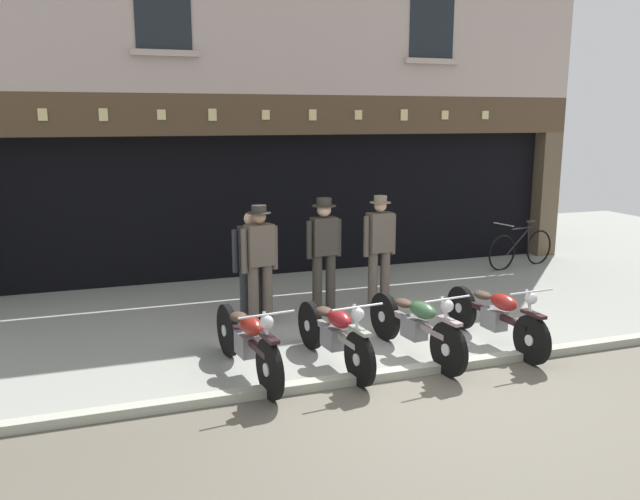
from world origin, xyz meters
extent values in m
cube|color=gray|center=(0.00, 5.00, -0.04)|extent=(23.87, 10.00, 0.08)
cube|color=#A2A493|center=(0.00, 0.08, 0.01)|extent=(23.87, 0.16, 0.18)
cube|color=black|center=(0.00, 7.30, 1.30)|extent=(10.92, 4.00, 2.60)
cube|color=brown|center=(5.72, 5.18, 1.30)|extent=(0.44, 0.36, 2.60)
cube|color=black|center=(0.00, 5.55, 1.43)|extent=(10.45, 0.03, 2.18)
cube|color=#4C3825|center=(0.00, 5.12, 2.95)|extent=(11.87, 0.24, 0.70)
cube|color=#DBC684|center=(-4.02, 4.99, 2.95)|extent=(0.14, 0.03, 0.19)
cube|color=#DBC684|center=(-3.12, 4.99, 2.95)|extent=(0.14, 0.03, 0.20)
cube|color=#DBC684|center=(-2.20, 4.99, 2.95)|extent=(0.14, 0.03, 0.17)
cube|color=#DBC684|center=(-1.36, 4.99, 2.95)|extent=(0.14, 0.03, 0.20)
cube|color=#DBC684|center=(-0.43, 4.99, 2.95)|extent=(0.14, 0.03, 0.17)
cube|color=#DBC684|center=(0.44, 4.99, 2.95)|extent=(0.14, 0.03, 0.19)
cube|color=#DBC684|center=(1.32, 4.99, 2.95)|extent=(0.14, 0.03, 0.17)
cube|color=#DBC684|center=(2.25, 4.99, 2.95)|extent=(0.14, 0.03, 0.21)
cube|color=#DBC684|center=(3.12, 4.99, 2.95)|extent=(0.14, 0.03, 0.17)
cube|color=#DBC684|center=(4.01, 4.99, 2.95)|extent=(0.14, 0.03, 0.16)
cube|color=#B5A198|center=(0.00, 5.20, 4.63)|extent=(11.87, 0.40, 2.67)
cube|color=black|center=(-2.10, 4.99, 4.63)|extent=(0.90, 0.02, 1.30)
cube|color=#B5A198|center=(-2.10, 4.95, 3.93)|extent=(1.10, 0.12, 0.10)
cube|color=black|center=(2.77, 4.99, 4.63)|extent=(0.90, 0.02, 1.30)
cube|color=#B5A198|center=(2.77, 4.95, 3.93)|extent=(1.10, 0.12, 0.10)
cylinder|color=black|center=(-1.71, 0.00, 0.33)|extent=(0.15, 0.66, 0.65)
cylinder|color=silver|center=(-1.71, 0.00, 0.33)|extent=(0.12, 0.15, 0.14)
cylinder|color=black|center=(-1.88, 1.39, 0.33)|extent=(0.16, 0.66, 0.65)
cylinder|color=silver|center=(-1.88, 1.39, 0.33)|extent=(0.13, 0.16, 0.14)
cube|color=black|center=(-1.79, 0.70, 0.45)|extent=(0.23, 1.29, 0.07)
cube|color=slate|center=(-1.79, 0.70, 0.38)|extent=(0.24, 0.34, 0.26)
ellipsoid|color=maroon|center=(-1.77, 0.53, 0.65)|extent=(0.27, 0.48, 0.20)
ellipsoid|color=#38281E|center=(-1.82, 0.95, 0.63)|extent=(0.24, 0.32, 0.10)
cube|color=black|center=(-1.71, 0.00, 0.67)|extent=(0.14, 0.37, 0.04)
sphere|color=silver|center=(-1.71, 0.06, 0.83)|extent=(0.15, 0.15, 0.15)
cylinder|color=silver|center=(-1.71, 0.06, 0.91)|extent=(0.62, 0.10, 0.02)
cylinder|color=silver|center=(-1.71, 0.04, 0.62)|extent=(0.06, 0.24, 0.62)
cylinder|color=black|center=(-0.69, 0.00, 0.31)|extent=(0.14, 0.62, 0.62)
cylinder|color=silver|center=(-0.69, 0.00, 0.31)|extent=(0.11, 0.15, 0.14)
cylinder|color=black|center=(-0.83, 1.29, 0.31)|extent=(0.15, 0.62, 0.62)
cylinder|color=silver|center=(-0.83, 1.29, 0.31)|extent=(0.12, 0.15, 0.14)
cube|color=gray|center=(-0.76, 0.65, 0.43)|extent=(0.20, 1.20, 0.07)
cube|color=slate|center=(-0.76, 0.65, 0.36)|extent=(0.23, 0.34, 0.26)
ellipsoid|color=maroon|center=(-0.74, 0.49, 0.63)|extent=(0.27, 0.48, 0.20)
ellipsoid|color=#38281E|center=(-0.78, 0.88, 0.61)|extent=(0.23, 0.32, 0.10)
cube|color=gray|center=(-0.69, 0.00, 0.64)|extent=(0.14, 0.37, 0.04)
sphere|color=silver|center=(-0.69, 0.06, 0.81)|extent=(0.15, 0.15, 0.15)
cylinder|color=silver|center=(-0.69, 0.06, 0.89)|extent=(0.62, 0.09, 0.02)
cylinder|color=silver|center=(-0.69, 0.04, 0.60)|extent=(0.06, 0.25, 0.62)
cylinder|color=black|center=(0.38, -0.07, 0.32)|extent=(0.15, 0.64, 0.64)
cylinder|color=silver|center=(0.38, -0.07, 0.32)|extent=(0.12, 0.15, 0.14)
cylinder|color=black|center=(0.21, 1.30, 0.32)|extent=(0.16, 0.64, 0.64)
cylinder|color=silver|center=(0.21, 1.30, 0.32)|extent=(0.13, 0.15, 0.14)
cube|color=gray|center=(0.30, 0.61, 0.44)|extent=(0.22, 1.27, 0.07)
cube|color=slate|center=(0.30, 0.61, 0.37)|extent=(0.24, 0.34, 0.26)
ellipsoid|color=#325334|center=(0.32, 0.45, 0.64)|extent=(0.27, 0.48, 0.20)
ellipsoid|color=#38281E|center=(0.27, 0.86, 0.62)|extent=(0.23, 0.32, 0.10)
cube|color=gray|center=(0.38, -0.07, 0.66)|extent=(0.14, 0.37, 0.04)
sphere|color=silver|center=(0.37, -0.01, 0.82)|extent=(0.15, 0.15, 0.15)
cylinder|color=silver|center=(0.37, -0.01, 0.90)|extent=(0.62, 0.10, 0.02)
cylinder|color=silver|center=(0.37, -0.03, 0.61)|extent=(0.07, 0.28, 0.61)
cylinder|color=black|center=(1.50, -0.08, 0.30)|extent=(0.11, 0.61, 0.60)
cylinder|color=silver|center=(1.50, -0.08, 0.30)|extent=(0.11, 0.14, 0.13)
cylinder|color=black|center=(1.42, 1.36, 0.30)|extent=(0.12, 0.61, 0.60)
cylinder|color=silver|center=(1.42, 1.36, 0.30)|extent=(0.12, 0.14, 0.13)
cube|color=black|center=(1.46, 0.64, 0.42)|extent=(0.15, 1.33, 0.07)
cube|color=slate|center=(1.46, 0.64, 0.35)|extent=(0.22, 0.33, 0.26)
ellipsoid|color=maroon|center=(1.47, 0.47, 0.62)|extent=(0.25, 0.47, 0.20)
ellipsoid|color=#38281E|center=(1.44, 0.90, 0.60)|extent=(0.22, 0.31, 0.10)
cube|color=black|center=(1.50, -0.08, 0.62)|extent=(0.12, 0.37, 0.04)
sphere|color=silver|center=(1.50, -0.02, 0.80)|extent=(0.15, 0.15, 0.15)
cylinder|color=silver|center=(1.50, -0.02, 0.88)|extent=(0.62, 0.06, 0.02)
cylinder|color=silver|center=(1.50, -0.04, 0.59)|extent=(0.05, 0.26, 0.61)
cylinder|color=brown|center=(-1.09, 2.46, 0.45)|extent=(0.15, 0.15, 0.89)
cylinder|color=brown|center=(-1.31, 2.41, 0.45)|extent=(0.15, 0.15, 0.89)
cube|color=brown|center=(-1.20, 2.43, 1.16)|extent=(0.42, 0.30, 0.58)
cube|color=silver|center=(-1.22, 2.55, 1.23)|extent=(0.14, 0.05, 0.32)
cube|color=#47234C|center=(-1.23, 2.56, 1.22)|extent=(0.05, 0.02, 0.30)
cylinder|color=brown|center=(-0.97, 2.48, 1.10)|extent=(0.09, 0.09, 0.62)
cylinder|color=brown|center=(-1.43, 2.39, 1.10)|extent=(0.09, 0.09, 0.62)
sphere|color=#9E7A5B|center=(-1.20, 2.43, 1.56)|extent=(0.20, 0.20, 0.20)
cylinder|color=#332D28|center=(-1.20, 2.43, 1.62)|extent=(0.33, 0.33, 0.01)
cylinder|color=#332D28|center=(-1.20, 2.43, 1.67)|extent=(0.21, 0.21, 0.11)
cylinder|color=#38332D|center=(-0.03, 2.75, 0.45)|extent=(0.15, 0.15, 0.91)
cylinder|color=#38332D|center=(-0.25, 2.73, 0.45)|extent=(0.15, 0.15, 0.91)
cube|color=#38332D|center=(-0.14, 2.74, 1.17)|extent=(0.39, 0.25, 0.56)
cube|color=silver|center=(-0.15, 2.86, 1.24)|extent=(0.14, 0.03, 0.32)
cube|color=black|center=(-0.15, 2.87, 1.23)|extent=(0.05, 0.02, 0.29)
cylinder|color=#38332D|center=(0.10, 2.76, 1.13)|extent=(0.09, 0.09, 0.56)
cylinder|color=#38332D|center=(-0.37, 2.72, 1.13)|extent=(0.09, 0.09, 0.56)
sphere|color=beige|center=(-0.14, 2.74, 1.57)|extent=(0.21, 0.21, 0.21)
cylinder|color=#332D28|center=(-0.14, 2.74, 1.63)|extent=(0.36, 0.36, 0.01)
cylinder|color=#332D28|center=(-0.14, 2.74, 1.68)|extent=(0.22, 0.22, 0.12)
cylinder|color=brown|center=(0.88, 2.74, 0.45)|extent=(0.15, 0.15, 0.89)
cylinder|color=brown|center=(0.66, 2.72, 0.45)|extent=(0.15, 0.15, 0.89)
cube|color=brown|center=(0.77, 2.73, 1.18)|extent=(0.40, 0.26, 0.61)
cube|color=silver|center=(0.76, 2.85, 1.25)|extent=(0.14, 0.04, 0.34)
cube|color=#47234C|center=(0.75, 2.86, 1.24)|extent=(0.05, 0.02, 0.32)
cylinder|color=brown|center=(1.00, 2.76, 1.13)|extent=(0.09, 0.09, 0.62)
cylinder|color=brown|center=(0.54, 2.70, 1.13)|extent=(0.09, 0.09, 0.62)
sphere|color=tan|center=(0.77, 2.73, 1.59)|extent=(0.19, 0.19, 0.19)
cylinder|color=#7F705B|center=(0.77, 2.73, 1.64)|extent=(0.32, 0.32, 0.01)
cylinder|color=#7F705B|center=(0.77, 2.73, 1.69)|extent=(0.20, 0.20, 0.10)
cylinder|color=#2D2D33|center=(-1.15, 2.66, 0.42)|extent=(0.15, 0.15, 0.84)
cylinder|color=#2D2D33|center=(-1.37, 2.69, 0.42)|extent=(0.15, 0.15, 0.84)
cube|color=#2D2D33|center=(-1.26, 2.68, 1.10)|extent=(0.40, 0.26, 0.57)
cube|color=silver|center=(-1.25, 2.79, 1.17)|extent=(0.14, 0.03, 0.32)
cube|color=black|center=(-1.24, 2.80, 1.16)|extent=(0.05, 0.02, 0.30)
cylinder|color=#2D2D33|center=(-1.02, 2.65, 1.04)|extent=(0.09, 0.09, 0.62)
cylinder|color=#2D2D33|center=(-1.49, 2.70, 1.04)|extent=(0.09, 0.09, 0.62)
sphere|color=beige|center=(-1.26, 2.68, 1.50)|extent=(0.21, 0.21, 0.21)
cube|color=silver|center=(2.26, 5.40, 1.65)|extent=(0.82, 0.02, 0.98)
cube|color=#511E19|center=(2.26, 5.39, 2.04)|extent=(0.82, 0.01, 0.20)
torus|color=black|center=(4.03, 4.19, 0.33)|extent=(0.70, 0.19, 0.71)
torus|color=black|center=(5.05, 4.42, 0.33)|extent=(0.70, 0.19, 0.71)
cylinder|color=black|center=(4.44, 4.28, 0.51)|extent=(0.59, 0.16, 0.48)
cylinder|color=black|center=(4.54, 4.30, 0.77)|extent=(0.57, 0.15, 0.03)
cylinder|color=black|center=(4.72, 4.34, 0.63)|extent=(0.08, 0.05, 0.52)
ellipsoid|color=#332319|center=(4.76, 4.35, 0.89)|extent=(0.26, 0.17, 0.06)
cylinder|color=silver|center=(4.03, 4.19, 0.89)|extent=(0.13, 0.49, 0.02)
camera|label=1|loc=(-3.28, -6.16, 2.91)|focal=36.17mm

